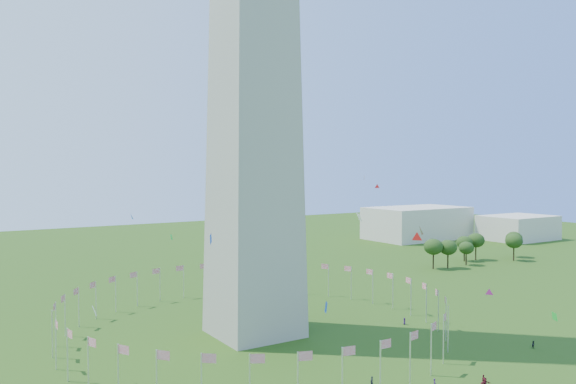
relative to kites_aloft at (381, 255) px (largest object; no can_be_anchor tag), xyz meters
name	(u,v)px	position (x,y,z in m)	size (l,w,h in m)	color
flag_ring	(254,313)	(-11.80, 26.79, -15.01)	(80.24, 80.24, 9.00)	silver
gov_building_east_a	(417,223)	(138.20, 126.79, -11.51)	(50.00, 30.00, 16.00)	beige
gov_building_east_b	(518,228)	(178.20, 96.79, -13.51)	(35.00, 25.00, 12.00)	beige
kites_aloft	(381,255)	(0.00, 0.00, 0.00)	(97.05, 80.38, 37.99)	red
tree_line_east	(475,250)	(102.71, 61.95, -14.52)	(53.76, 15.77, 10.54)	#2A4D19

